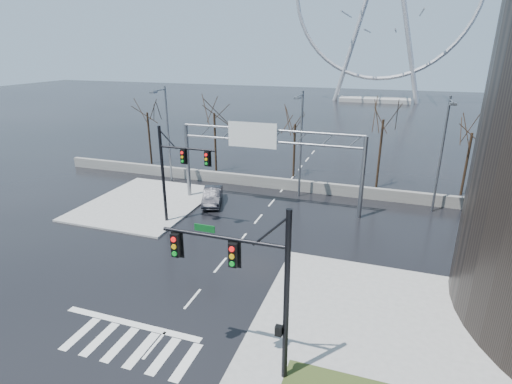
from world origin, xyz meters
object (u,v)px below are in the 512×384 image
at_px(signal_mast_near, 254,277).
at_px(signal_mast_far, 175,167).
at_px(car, 212,196).
at_px(sign_gantry, 265,151).

height_order(signal_mast_near, signal_mast_far, same).
xyz_separation_m(signal_mast_near, car, (-10.27, 18.06, -4.14)).
distance_m(signal_mast_near, signal_mast_far, 17.03).
height_order(signal_mast_far, sign_gantry, signal_mast_far).
bearing_deg(car, sign_gantry, -7.62).
xyz_separation_m(signal_mast_near, signal_mast_far, (-11.01, 13.00, -0.04)).
bearing_deg(signal_mast_far, signal_mast_near, -49.74).
height_order(signal_mast_near, sign_gantry, signal_mast_near).
bearing_deg(car, signal_mast_near, -79.21).
height_order(sign_gantry, car, sign_gantry).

